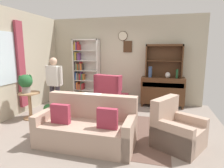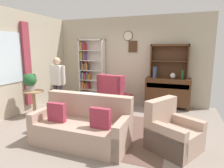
% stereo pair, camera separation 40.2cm
% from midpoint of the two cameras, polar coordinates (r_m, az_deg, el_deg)
% --- Properties ---
extents(ground_plane, '(5.40, 4.60, 0.02)m').
position_cam_midpoint_polar(ground_plane, '(4.66, 0.48, -12.05)').
color(ground_plane, gray).
extents(wall_back, '(5.00, 0.09, 2.80)m').
position_cam_midpoint_polar(wall_back, '(6.37, 6.98, 7.03)').
color(wall_back, '#BCB299').
rests_on(wall_back, ground_plane).
extents(wall_left, '(0.16, 4.20, 2.80)m').
position_cam_midpoint_polar(wall_left, '(5.65, -24.67, 5.68)').
color(wall_left, '#BCB299').
rests_on(wall_left, ground_plane).
extents(area_rug, '(2.51, 2.14, 0.01)m').
position_cam_midpoint_polar(area_rug, '(4.34, 1.68, -13.64)').
color(area_rug, brown).
rests_on(area_rug, ground_plane).
extents(bookshelf, '(0.90, 0.30, 2.10)m').
position_cam_midpoint_polar(bookshelf, '(6.66, -4.89, 3.97)').
color(bookshelf, silver).
rests_on(bookshelf, ground_plane).
extents(sideboard, '(1.30, 0.45, 0.92)m').
position_cam_midpoint_polar(sideboard, '(6.06, 18.11, -2.15)').
color(sideboard, '#4C2D19').
rests_on(sideboard, ground_plane).
extents(sideboard_hutch, '(1.10, 0.26, 1.00)m').
position_cam_midpoint_polar(sideboard_hutch, '(6.04, 18.71, 7.85)').
color(sideboard_hutch, '#4C2D19').
rests_on(sideboard_hutch, sideboard).
extents(vase_tall, '(0.11, 0.11, 0.33)m').
position_cam_midpoint_polar(vase_tall, '(5.91, 14.61, 3.39)').
color(vase_tall, '#33476B').
rests_on(vase_tall, sideboard).
extents(vase_round, '(0.15, 0.15, 0.17)m').
position_cam_midpoint_polar(vase_round, '(5.90, 19.61, 2.34)').
color(vase_round, beige).
rests_on(vase_round, sideboard).
extents(bottle_wine, '(0.07, 0.07, 0.26)m').
position_cam_midpoint_polar(bottle_wine, '(5.88, 22.17, 2.60)').
color(bottle_wine, '#194223').
rests_on(bottle_wine, sideboard).
extents(couch_floral, '(1.81, 0.86, 0.90)m').
position_cam_midpoint_polar(couch_floral, '(3.74, -5.72, -12.61)').
color(couch_floral, tan).
rests_on(couch_floral, ground_plane).
extents(armchair_floral, '(1.05, 1.04, 0.88)m').
position_cam_midpoint_polar(armchair_floral, '(3.72, 20.65, -13.77)').
color(armchair_floral, tan).
rests_on(armchair_floral, ground_plane).
extents(wingback_chair, '(0.92, 0.93, 1.05)m').
position_cam_midpoint_polar(wingback_chair, '(5.67, 2.49, -3.78)').
color(wingback_chair, '#A33347').
rests_on(wingback_chair, ground_plane).
extents(plant_stand, '(0.52, 0.52, 0.69)m').
position_cam_midpoint_polar(plant_stand, '(5.39, -20.40, -4.73)').
color(plant_stand, '#A87F56').
rests_on(plant_stand, ground_plane).
extents(potted_plant_large, '(0.34, 0.34, 0.46)m').
position_cam_midpoint_polar(potted_plant_large, '(5.29, -21.37, 0.89)').
color(potted_plant_large, gray).
rests_on(potted_plant_large, plant_stand).
extents(potted_plant_small, '(0.22, 0.22, 0.30)m').
position_cam_midpoint_polar(potted_plant_small, '(5.55, -15.76, -6.69)').
color(potted_plant_small, gray).
rests_on(potted_plant_small, ground_plane).
extents(person_reading, '(0.53, 0.24, 1.56)m').
position_cam_midpoint_polar(person_reading, '(5.31, -13.90, 0.73)').
color(person_reading, '#38333D').
rests_on(person_reading, ground_plane).
extents(coffee_table, '(0.80, 0.50, 0.42)m').
position_cam_midpoint_polar(coffee_table, '(4.29, 0.98, -8.90)').
color(coffee_table, '#4C2D19').
rests_on(coffee_table, ground_plane).
extents(book_stack, '(0.20, 0.15, 0.10)m').
position_cam_midpoint_polar(book_stack, '(4.22, 2.96, -7.60)').
color(book_stack, '#3F3833').
rests_on(book_stack, coffee_table).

